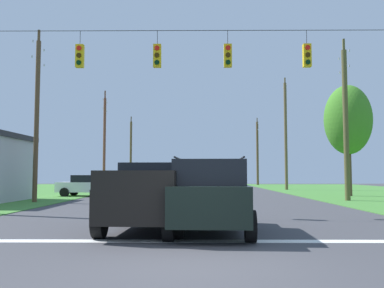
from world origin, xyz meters
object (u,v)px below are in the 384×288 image
object	(u,v)px
overhead_signal_span	(191,103)
utility_pole_far_right	(286,135)
pickup_truck	(151,196)
utility_pole_far_left	(37,114)
utility_pole_mid_right	(346,121)
utility_pole_distant_right	(104,140)
tree_roadside_far_right	(348,120)
utility_pole_distant_left	(131,152)
distant_car_crossing_white	(89,185)
utility_pole_near_left	(257,152)
suv_black	(210,194)

from	to	relation	value
overhead_signal_span	utility_pole_far_right	distance (m)	26.49
pickup_truck	utility_pole_far_left	distance (m)	14.06
overhead_signal_span	utility_pole_mid_right	world-z (taller)	utility_pole_mid_right
utility_pole_mid_right	utility_pole_far_left	xyz separation A→B (m)	(-18.16, -1.36, 0.19)
utility_pole_distant_right	tree_roadside_far_right	xyz separation A→B (m)	(20.22, -11.37, 0.54)
overhead_signal_span	utility_pole_distant_right	bearing A→B (deg)	110.04
utility_pole_far_right	utility_pole_far_left	world-z (taller)	utility_pole_far_right
overhead_signal_span	utility_pole_far_right	bearing A→B (deg)	69.41
utility_pole_distant_left	tree_roadside_far_right	xyz separation A→B (m)	(20.11, -27.60, 0.90)
pickup_truck	utility_pole_distant_right	distance (m)	30.11
pickup_truck	utility_pole_far_left	size ratio (longest dim) A/B	0.55
utility_pole_mid_right	utility_pole_distant_left	bearing A→B (deg)	118.98
utility_pole_mid_right	tree_roadside_far_right	xyz separation A→B (m)	(2.02, 5.07, 0.69)
overhead_signal_span	utility_pole_distant_right	size ratio (longest dim) A/B	1.68
distant_car_crossing_white	utility_pole_near_left	distance (m)	33.64
utility_pole_far_left	utility_pole_distant_right	xyz separation A→B (m)	(-0.05, 17.80, -0.04)
overhead_signal_span	utility_pole_near_left	distance (m)	42.96
utility_pole_far_left	utility_pole_distant_left	world-z (taller)	utility_pole_far_left
suv_black	utility_pole_far_right	bearing A→B (deg)	73.74
overhead_signal_span	tree_roadside_far_right	world-z (taller)	overhead_signal_span
pickup_truck	overhead_signal_span	bearing A→B (deg)	75.17
utility_pole_near_left	tree_roadside_far_right	size ratio (longest dim) A/B	1.19
tree_roadside_far_right	utility_pole_far_left	bearing A→B (deg)	-162.32
tree_roadside_far_right	overhead_signal_span	bearing A→B (deg)	-130.57
utility_pole_far_right	tree_roadside_far_right	size ratio (longest dim) A/B	1.41
tree_roadside_far_right	utility_pole_near_left	bearing A→B (deg)	94.44
utility_pole_mid_right	utility_pole_far_left	world-z (taller)	utility_pole_far_left
pickup_truck	utility_pole_far_left	xyz separation A→B (m)	(-7.77, 11.00, 4.04)
overhead_signal_span	suv_black	bearing A→B (deg)	-83.23
utility_pole_far_left	utility_pole_mid_right	bearing A→B (deg)	4.29
suv_black	utility_pole_near_left	size ratio (longest dim) A/B	0.51
distant_car_crossing_white	utility_pole_distant_right	bearing A→B (deg)	97.38
suv_black	utility_pole_mid_right	distance (m)	16.20
utility_pole_far_left	tree_roadside_far_right	distance (m)	21.18
utility_pole_far_right	utility_pole_far_left	xyz separation A→B (m)	(-18.21, -18.04, -0.55)
utility_pole_distant_right	utility_pole_mid_right	bearing A→B (deg)	-42.08
utility_pole_mid_right	suv_black	bearing A→B (deg)	-123.31
overhead_signal_span	utility_pole_far_right	size ratio (longest dim) A/B	1.48
pickup_truck	utility_pole_far_right	bearing A→B (deg)	70.23
pickup_truck	utility_pole_distant_left	world-z (taller)	utility_pole_distant_left
utility_pole_distant_right	utility_pole_distant_left	bearing A→B (deg)	89.60
tree_roadside_far_right	utility_pole_distant_left	bearing A→B (deg)	126.08
pickup_truck	suv_black	world-z (taller)	suv_black
suv_black	utility_pole_distant_left	size ratio (longest dim) A/B	0.51
suv_black	utility_pole_distant_left	xyz separation A→B (m)	(-9.44, 45.84, 3.54)
overhead_signal_span	suv_black	world-z (taller)	overhead_signal_span
utility_pole_mid_right	utility_pole_near_left	xyz separation A→B (m)	(-0.22, 33.90, -0.10)
overhead_signal_span	utility_pole_mid_right	distance (m)	12.30
utility_pole_near_left	utility_pole_distant_right	bearing A→B (deg)	-135.84
suv_black	distant_car_crossing_white	bearing A→B (deg)	114.08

